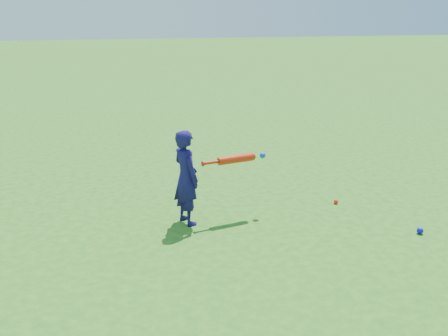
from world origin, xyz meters
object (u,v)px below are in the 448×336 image
child (186,178)px  ground_ball_red (336,202)px  bat_swing (238,159)px  ground_ball_blue (420,231)px

child → ground_ball_red: (2.04, 0.13, -0.55)m
ground_ball_red → bat_swing: bearing=-178.1°
child → ground_ball_red: size_ratio=18.98×
child → ground_ball_blue: child is taller
ground_ball_red → child: bearing=-176.3°
ground_ball_red → ground_ball_blue: 1.21m
child → bat_swing: 0.69m
child → ground_ball_red: child is taller
bat_swing → child: bearing=175.4°
child → ground_ball_blue: bearing=-130.8°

